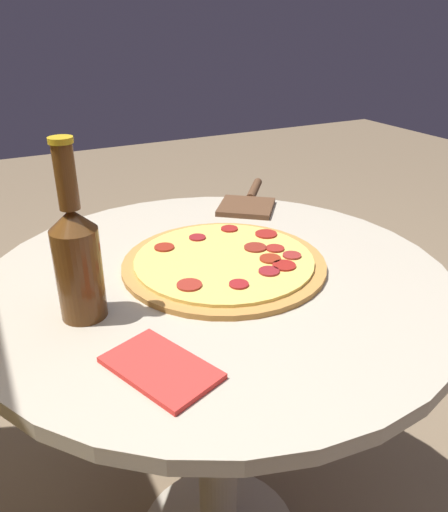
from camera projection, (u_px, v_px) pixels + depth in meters
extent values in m
cylinder|color=#B2A893|center=(218.00, 427.00, 1.04)|extent=(0.09, 0.09, 0.68)
cylinder|color=#B2A893|center=(217.00, 279.00, 0.89)|extent=(0.83, 0.83, 0.02)
cylinder|color=#B77F3D|center=(224.00, 263.00, 0.91)|extent=(0.37, 0.37, 0.01)
cylinder|color=#EACC60|center=(224.00, 259.00, 0.91)|extent=(0.33, 0.33, 0.01)
cylinder|color=maroon|center=(229.00, 229.00, 1.02)|extent=(0.03, 0.03, 0.00)
cylinder|color=maroon|center=(275.00, 248.00, 0.94)|extent=(0.03, 0.03, 0.00)
cylinder|color=maroon|center=(237.00, 285.00, 0.81)|extent=(0.03, 0.03, 0.00)
cylinder|color=maroon|center=(269.00, 271.00, 0.85)|extent=(0.04, 0.04, 0.00)
cylinder|color=maroon|center=(266.00, 234.00, 1.00)|extent=(0.04, 0.04, 0.00)
cylinder|color=maroon|center=(164.00, 247.00, 0.94)|extent=(0.04, 0.04, 0.00)
cylinder|color=maroon|center=(292.00, 255.00, 0.91)|extent=(0.03, 0.03, 0.00)
cylinder|color=maroon|center=(284.00, 265.00, 0.87)|extent=(0.04, 0.04, 0.00)
cylinder|color=maroon|center=(270.00, 259.00, 0.90)|extent=(0.04, 0.04, 0.00)
cylinder|color=maroon|center=(255.00, 247.00, 0.94)|extent=(0.04, 0.04, 0.00)
cylinder|color=maroon|center=(189.00, 285.00, 0.81)|extent=(0.04, 0.04, 0.00)
cylinder|color=maroon|center=(197.00, 237.00, 0.98)|extent=(0.03, 0.03, 0.00)
cylinder|color=#563314|center=(80.00, 274.00, 0.73)|extent=(0.07, 0.07, 0.14)
cone|color=#563314|center=(72.00, 219.00, 0.69)|extent=(0.07, 0.07, 0.03)
cylinder|color=#563314|center=(66.00, 177.00, 0.67)|extent=(0.03, 0.03, 0.09)
cylinder|color=gold|center=(60.00, 140.00, 0.65)|extent=(0.03, 0.03, 0.01)
cube|color=brown|center=(246.00, 207.00, 1.17)|extent=(0.17, 0.17, 0.01)
cylinder|color=brown|center=(254.00, 190.00, 1.29)|extent=(0.12, 0.10, 0.02)
cube|color=red|center=(161.00, 368.00, 0.64)|extent=(0.17, 0.14, 0.01)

